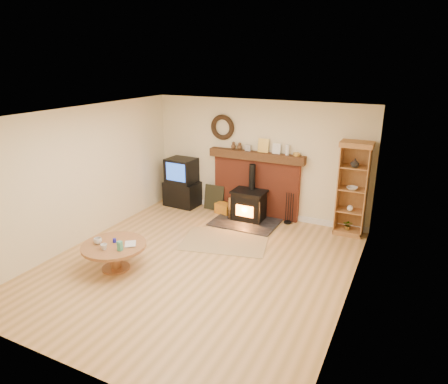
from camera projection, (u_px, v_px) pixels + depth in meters
The scene contains 11 objects.
ground at pixel (198, 265), 6.94m from camera, with size 5.50×5.50×0.00m, color #B08549.
room_shell at pixel (197, 169), 6.49m from camera, with size 5.02×5.52×2.61m.
chimney_breast at pixel (256, 181), 8.96m from camera, with size 2.20×0.22×1.78m.
wood_stove at pixel (248, 206), 8.77m from camera, with size 1.40×1.00×1.24m.
area_rug at pixel (225, 241), 7.84m from camera, with size 1.64×1.13×0.01m, color olive.
tv_unit at pixel (182, 183), 9.63m from camera, with size 0.83×0.60×1.17m.
curio_cabinet at pixel (353, 189), 7.93m from camera, with size 0.61×0.44×1.91m.
firelog_box at pixel (224, 209), 9.22m from camera, with size 0.39×0.24×0.24m, color gold.
leaning_painting at pixel (214, 198), 9.44m from camera, with size 0.49×0.03×0.59m, color black.
fire_tools at pixel (288, 217), 8.67m from camera, with size 0.19×0.16×0.70m.
coffee_table at pixel (114, 249), 6.71m from camera, with size 1.08×1.08×0.62m.
Camera 1 is at (3.14, -5.34, 3.42)m, focal length 32.00 mm.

